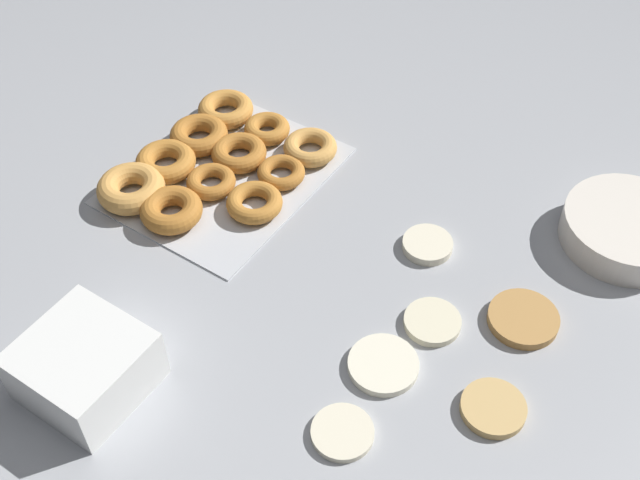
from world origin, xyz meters
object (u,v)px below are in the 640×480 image
(pancake_2, at_px, (493,408))
(container_stack, at_px, (85,366))
(pancake_0, at_px, (523,319))
(batter_bowl, at_px, (627,229))
(pancake_4, at_px, (427,245))
(pancake_3, at_px, (383,365))
(pancake_1, at_px, (342,432))
(pancake_5, at_px, (432,322))
(donut_tray, at_px, (213,164))

(pancake_2, height_order, container_stack, container_stack)
(pancake_0, bearing_deg, batter_bowl, 164.69)
(pancake_4, height_order, batter_bowl, batter_bowl)
(pancake_0, bearing_deg, pancake_3, -35.48)
(pancake_1, xyz_separation_m, pancake_5, (-0.23, 0.01, 0.00))
(donut_tray, xyz_separation_m, batter_bowl, (-0.24, 0.65, 0.01))
(pancake_2, relative_size, container_stack, 0.58)
(pancake_0, height_order, pancake_3, pancake_0)
(batter_bowl, relative_size, container_stack, 1.34)
(batter_bowl, xyz_separation_m, container_stack, (0.68, -0.52, 0.02))
(pancake_2, distance_m, container_stack, 0.55)
(container_stack, bearing_deg, pancake_3, 127.62)
(pancake_5, bearing_deg, pancake_2, 58.78)
(pancake_2, bearing_deg, batter_bowl, 174.54)
(pancake_0, distance_m, pancake_3, 0.23)
(pancake_4, bearing_deg, pancake_1, 10.61)
(donut_tray, bearing_deg, pancake_3, 67.69)
(pancake_0, height_order, pancake_2, pancake_0)
(donut_tray, bearing_deg, pancake_2, 74.97)
(batter_bowl, height_order, container_stack, container_stack)
(pancake_1, distance_m, pancake_4, 0.36)
(pancake_4, bearing_deg, pancake_3, 13.74)
(donut_tray, bearing_deg, container_stack, 17.02)
(pancake_0, bearing_deg, donut_tray, -90.35)
(pancake_4, height_order, donut_tray, donut_tray)
(pancake_2, bearing_deg, container_stack, -60.68)
(batter_bowl, bearing_deg, pancake_5, -28.60)
(container_stack, bearing_deg, pancake_5, 135.79)
(pancake_0, height_order, pancake_5, pancake_0)
(pancake_3, height_order, donut_tray, donut_tray)
(pancake_4, distance_m, pancake_5, 0.15)
(pancake_4, bearing_deg, donut_tray, -82.98)
(donut_tray, relative_size, batter_bowl, 1.81)
(pancake_1, bearing_deg, donut_tray, -123.51)
(pancake_2, bearing_deg, pancake_4, -134.67)
(pancake_0, distance_m, batter_bowl, 0.25)
(pancake_3, bearing_deg, pancake_4, -166.26)
(pancake_2, height_order, donut_tray, donut_tray)
(pancake_0, height_order, pancake_4, same)
(pancake_0, relative_size, pancake_5, 1.24)
(pancake_1, xyz_separation_m, batter_bowl, (-0.55, 0.19, 0.02))
(pancake_2, relative_size, donut_tray, 0.24)
(container_stack, bearing_deg, donut_tray, -162.98)
(pancake_3, distance_m, batter_bowl, 0.47)
(pancake_0, distance_m, pancake_2, 0.16)
(pancake_0, xyz_separation_m, pancake_2, (0.16, 0.03, -0.00))
(pancake_1, bearing_deg, pancake_2, 133.64)
(pancake_0, distance_m, pancake_1, 0.33)
(batter_bowl, bearing_deg, pancake_0, -15.31)
(pancake_0, height_order, pancake_1, pancake_0)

